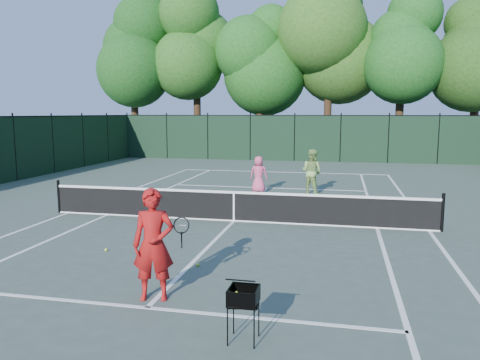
% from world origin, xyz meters
% --- Properties ---
extents(ground, '(90.00, 90.00, 0.00)m').
position_xyz_m(ground, '(0.00, 0.00, 0.00)').
color(ground, '#425046').
rests_on(ground, ground).
extents(sideline_doubles_left, '(0.10, 23.77, 0.01)m').
position_xyz_m(sideline_doubles_left, '(-5.49, 0.00, 0.00)').
color(sideline_doubles_left, white).
rests_on(sideline_doubles_left, ground).
extents(sideline_doubles_right, '(0.10, 23.77, 0.01)m').
position_xyz_m(sideline_doubles_right, '(5.49, 0.00, 0.00)').
color(sideline_doubles_right, white).
rests_on(sideline_doubles_right, ground).
extents(sideline_singles_left, '(0.10, 23.77, 0.01)m').
position_xyz_m(sideline_singles_left, '(-4.12, 0.00, 0.00)').
color(sideline_singles_left, white).
rests_on(sideline_singles_left, ground).
extents(sideline_singles_right, '(0.10, 23.77, 0.01)m').
position_xyz_m(sideline_singles_right, '(4.12, 0.00, 0.00)').
color(sideline_singles_right, white).
rests_on(sideline_singles_right, ground).
extents(baseline_far, '(10.97, 0.10, 0.01)m').
position_xyz_m(baseline_far, '(0.00, 11.88, 0.00)').
color(baseline_far, white).
rests_on(baseline_far, ground).
extents(service_line_near, '(8.23, 0.10, 0.01)m').
position_xyz_m(service_line_near, '(0.00, -6.40, 0.00)').
color(service_line_near, white).
rests_on(service_line_near, ground).
extents(service_line_far, '(8.23, 0.10, 0.01)m').
position_xyz_m(service_line_far, '(0.00, 6.40, 0.00)').
color(service_line_far, white).
rests_on(service_line_far, ground).
extents(center_service_line, '(0.10, 12.80, 0.01)m').
position_xyz_m(center_service_line, '(0.00, 0.00, 0.00)').
color(center_service_line, white).
rests_on(center_service_line, ground).
extents(tennis_net, '(11.69, 0.09, 1.06)m').
position_xyz_m(tennis_net, '(0.00, 0.00, 0.48)').
color(tennis_net, black).
rests_on(tennis_net, ground).
extents(fence_far, '(24.00, 0.05, 3.00)m').
position_xyz_m(fence_far, '(0.00, 18.00, 1.50)').
color(fence_far, black).
rests_on(fence_far, ground).
extents(tree_0, '(6.40, 6.40, 13.14)m').
position_xyz_m(tree_0, '(-13.00, 21.50, 8.16)').
color(tree_0, black).
rests_on(tree_0, ground).
extents(tree_1, '(6.80, 6.80, 13.98)m').
position_xyz_m(tree_1, '(-8.00, 22.00, 8.69)').
color(tree_1, black).
rests_on(tree_1, ground).
extents(tree_2, '(6.00, 6.00, 12.40)m').
position_xyz_m(tree_2, '(-3.00, 21.80, 7.73)').
color(tree_2, black).
rests_on(tree_2, ground).
extents(tree_3, '(7.00, 7.00, 14.45)m').
position_xyz_m(tree_3, '(2.00, 22.30, 9.01)').
color(tree_3, black).
rests_on(tree_3, ground).
extents(tree_4, '(6.20, 6.20, 12.97)m').
position_xyz_m(tree_4, '(7.00, 21.60, 8.14)').
color(tree_4, black).
rests_on(tree_4, ground).
extents(tree_5, '(5.80, 5.80, 12.23)m').
position_xyz_m(tree_5, '(12.00, 22.10, 7.71)').
color(tree_5, black).
rests_on(tree_5, ground).
extents(coach, '(0.90, 0.82, 1.94)m').
position_xyz_m(coach, '(-0.03, -6.01, 0.97)').
color(coach, '#A41312').
rests_on(coach, ground).
extents(player_pink, '(0.73, 0.49, 1.48)m').
position_xyz_m(player_pink, '(-0.17, 5.22, 0.74)').
color(player_pink, '#DB4D76').
rests_on(player_pink, ground).
extents(player_green, '(1.08, 1.01, 1.78)m').
position_xyz_m(player_green, '(1.95, 5.27, 0.89)').
color(player_green, '#8EB85C').
rests_on(player_green, ground).
extents(ball_hopper, '(0.47, 0.47, 0.79)m').
position_xyz_m(ball_hopper, '(1.79, -7.17, 0.66)').
color(ball_hopper, black).
rests_on(ball_hopper, ground).
extents(loose_ball_near_cart, '(0.07, 0.07, 0.07)m').
position_xyz_m(loose_ball_near_cart, '(0.19, -4.20, 0.03)').
color(loose_ball_near_cart, '#C2E42E').
rests_on(loose_ball_near_cart, ground).
extents(loose_ball_midcourt, '(0.07, 0.07, 0.07)m').
position_xyz_m(loose_ball_midcourt, '(-2.24, -3.61, 0.03)').
color(loose_ball_midcourt, yellow).
rests_on(loose_ball_midcourt, ground).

